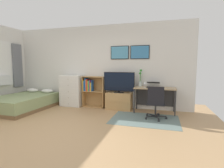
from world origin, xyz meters
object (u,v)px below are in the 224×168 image
at_px(laptop, 153,85).
at_px(bamboo_vase, 140,79).
at_px(computer_mouse, 163,87).
at_px(desk, 155,92).
at_px(tv_stand, 119,101).
at_px(wine_glass, 145,83).
at_px(television, 119,82).
at_px(bookshelf, 92,89).
at_px(bed, 24,102).
at_px(dresser, 72,91).
at_px(office_chair, 156,102).

bearing_deg(laptop, bamboo_vase, 166.40).
height_order(laptop, computer_mouse, laptop).
xyz_separation_m(laptop, bamboo_vase, (-0.40, 0.10, 0.17)).
distance_m(desk, bamboo_vase, 0.60).
bearing_deg(computer_mouse, bamboo_vase, 161.76).
bearing_deg(tv_stand, wine_glass, -9.88).
relative_size(tv_stand, bamboo_vase, 1.52).
bearing_deg(television, tv_stand, 90.00).
bearing_deg(bookshelf, computer_mouse, -4.46).
distance_m(computer_mouse, wine_glass, 0.52).
bearing_deg(bed, bookshelf, 24.43).
xyz_separation_m(bookshelf, laptop, (2.00, -0.05, 0.20)).
bearing_deg(television, bed, -164.83).
height_order(dresser, wine_glass, dresser).
relative_size(desk, laptop, 2.97).
relative_size(tv_stand, television, 0.82).
xyz_separation_m(bed, computer_mouse, (4.26, 0.70, 0.54)).
relative_size(bed, bookshelf, 2.01).
bearing_deg(tv_stand, television, -90.00).
bearing_deg(wine_glass, bookshelf, 173.70).
relative_size(desk, computer_mouse, 11.36).
distance_m(television, bamboo_vase, 0.67).
distance_m(dresser, bamboo_vase, 2.36).
xyz_separation_m(bed, bamboo_vase, (3.59, 0.92, 0.76)).
xyz_separation_m(dresser, bamboo_vase, (2.32, 0.11, 0.45)).
xyz_separation_m(laptop, computer_mouse, (0.27, -0.12, -0.05)).
xyz_separation_m(tv_stand, computer_mouse, (1.32, -0.12, 0.49)).
relative_size(tv_stand, computer_mouse, 7.71).
bearing_deg(office_chair, dresser, 164.03).
bearing_deg(bamboo_vase, laptop, -13.76).
height_order(bookshelf, laptop, bookshelf).
height_order(dresser, tv_stand, dresser).
distance_m(laptop, bamboo_vase, 0.44).
bearing_deg(tv_stand, desk, -0.14).
distance_m(desk, laptop, 0.21).
bearing_deg(bamboo_vase, television, -169.50).
xyz_separation_m(bed, television, (2.94, 0.80, 0.64)).
height_order(desk, wine_glass, wine_glass).
xyz_separation_m(dresser, tv_stand, (1.67, 0.01, -0.26)).
distance_m(bed, desk, 4.13).
distance_m(desk, office_chair, 0.77).
relative_size(dresser, laptop, 2.64).
bearing_deg(computer_mouse, wine_glass, -177.93).
relative_size(bed, computer_mouse, 19.77).
distance_m(bookshelf, television, 1.00).
relative_size(tv_stand, desk, 0.68).
bearing_deg(bed, office_chair, 1.47).
relative_size(dresser, wine_glass, 5.85).
bearing_deg(desk, office_chair, -85.70).
bearing_deg(bed, wine_glass, 10.86).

